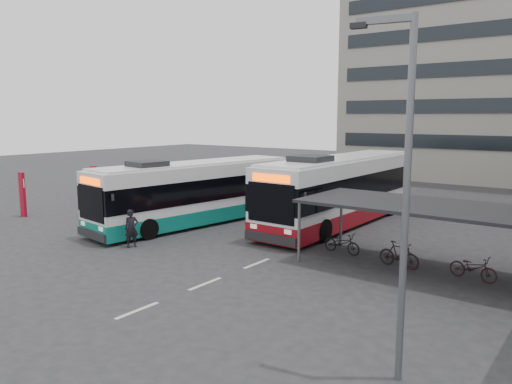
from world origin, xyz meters
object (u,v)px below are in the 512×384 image
Objects in this scene: bus_teal at (196,193)px; pedestrian at (131,228)px; bus_main at (341,190)px; lamp_post at (402,180)px.

pedestrian is (1.14, -5.35, -0.82)m from bus_teal.
bus_teal is at bearing -142.58° from bus_main.
lamp_post is (8.47, -13.91, 2.65)m from bus_main.
lamp_post reaches higher than bus_main.
lamp_post is at bearing -24.00° from bus_teal.
bus_main is 1.69× the size of lamp_post.
bus_main is at bearing 110.83° from lamp_post.
lamp_post is (14.71, -9.20, 2.79)m from bus_teal.
bus_teal is at bearing 137.47° from lamp_post.
bus_main is at bearing -3.04° from pedestrian.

